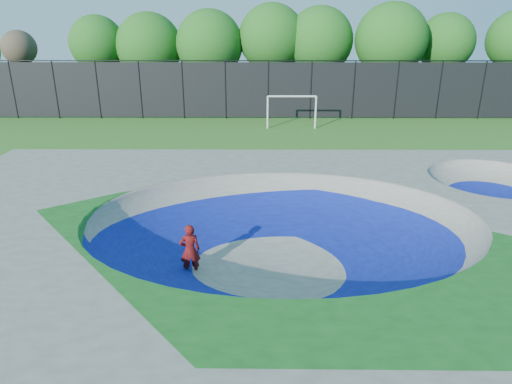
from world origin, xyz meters
TOP-DOWN VIEW (x-y plane):
  - ground at (0.00, 0.00)m, footprint 120.00×120.00m
  - skate_deck at (0.00, 0.00)m, footprint 22.00×14.00m
  - skater at (-2.51, -0.59)m, footprint 0.62×0.48m
  - skateboard at (-2.51, -0.59)m, footprint 0.81×0.44m
  - soccer_goal at (1.45, 17.81)m, footprint 3.22×0.12m
  - fence at (0.00, 21.00)m, footprint 48.09×0.09m
  - treeline at (1.45, 26.34)m, footprint 51.20×7.33m

SIDE VIEW (x-z plane):
  - ground at x=0.00m, z-range 0.00..0.00m
  - skateboard at x=-2.51m, z-range 0.00..0.05m
  - skate_deck at x=0.00m, z-range 0.00..1.50m
  - skater at x=-2.51m, z-range 0.00..1.52m
  - soccer_goal at x=1.45m, z-range 0.41..2.54m
  - fence at x=0.00m, z-range 0.08..4.12m
  - treeline at x=1.45m, z-range 0.97..8.95m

